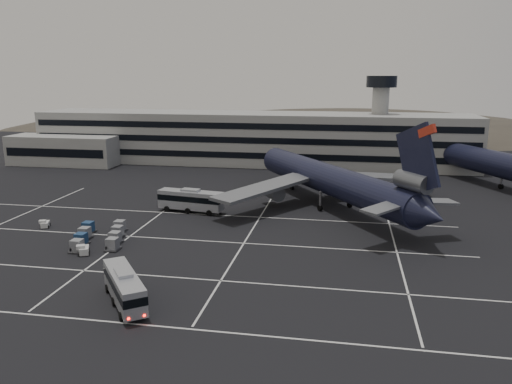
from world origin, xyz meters
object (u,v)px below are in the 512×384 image
bus_near (124,286)px  bus_far (191,199)px  tug_a (45,224)px  trijet_main (332,180)px  uld_cluster (100,235)px

bus_near → bus_far: bearing=59.8°
bus_far → tug_a: 24.61m
trijet_main → bus_near: trijet_main is taller
uld_cluster → bus_near: bearing=-56.2°
bus_near → tug_a: bearing=99.6°
bus_far → tug_a: bus_far is taller
bus_near → tug_a: 34.38m
tug_a → uld_cluster: uld_cluster is taller
trijet_main → tug_a: trijet_main is taller
bus_far → uld_cluster: bearing=163.6°
tug_a → trijet_main: bearing=2.3°
bus_far → uld_cluster: bus_far is taller
tug_a → uld_cluster: (12.09, -4.78, 0.30)m
trijet_main → tug_a: bearing=171.3°
bus_far → bus_near: bearing=-164.6°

